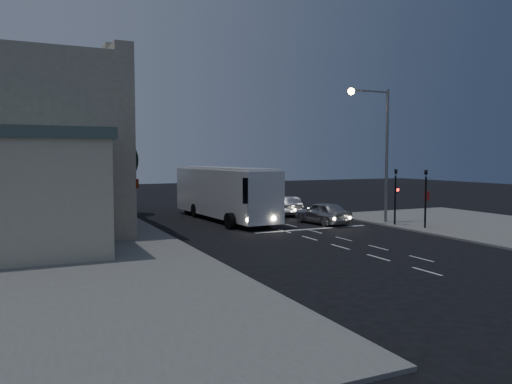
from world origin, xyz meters
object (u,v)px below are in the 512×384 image
car_sedan_a (287,206)px  traffic_signal_side (426,191)px  car_suv (322,213)px  streetlight (379,140)px  tour_bus (224,192)px  car_sedan_b (249,199)px  street_tree (112,158)px  regulatory_sign (426,202)px  traffic_signal_main (396,190)px

car_sedan_a → traffic_signal_side: traffic_signal_side is taller
car_suv → streetlight: (3.43, -1.60, 4.97)m
tour_bus → car_sedan_a: 5.98m
car_sedan_b → traffic_signal_side: size_ratio=1.24×
car_sedan_b → street_tree: 12.69m
regulatory_sign → streetlight: (-1.96, 2.44, 4.14)m
regulatory_sign → car_suv: bearing=143.1°
streetlight → car_sedan_b: bearing=104.1°
tour_bus → car_sedan_b: (5.30, 7.41, -1.33)m
car_suv → car_sedan_a: (0.39, 5.79, -0.04)m
traffic_signal_side → streetlight: bearing=105.7°
traffic_signal_main → car_suv: bearing=140.6°
streetlight → traffic_signal_side: bearing=-74.3°
car_suv → car_sedan_a: car_suv is taller
car_sedan_a → regulatory_sign: (4.99, -9.83, 0.87)m
car_suv → traffic_signal_side: (4.39, -5.00, 1.66)m
car_sedan_b → traffic_signal_side: traffic_signal_side is taller
traffic_signal_side → street_tree: street_tree is taller
traffic_signal_side → street_tree: (-16.51, 16.22, 2.08)m
car_sedan_a → traffic_signal_main: (3.29, -8.82, 1.69)m
car_sedan_b → traffic_signal_side: (4.43, -17.18, 1.68)m
car_suv → traffic_signal_main: traffic_signal_main is taller
tour_bus → car_suv: size_ratio=2.81×
street_tree → car_suv: bearing=-42.8°
car_sedan_a → streetlight: (3.04, -7.39, 5.01)m
car_sedan_b → tour_bus: bearing=68.8°
regulatory_sign → streetlight: streetlight is taller
tour_bus → street_tree: street_tree is taller
tour_bus → street_tree: size_ratio=2.03×
traffic_signal_main → streetlight: (-0.26, 1.42, 3.31)m
street_tree → traffic_signal_main: bearing=-42.0°
regulatory_sign → tour_bus: bearing=140.6°
car_suv → regulatory_sign: size_ratio=2.04×
car_sedan_a → streetlight: streetlight is taller
streetlight → street_tree: size_ratio=1.45×
tour_bus → traffic_signal_main: 11.93m
traffic_signal_main → traffic_signal_side: (0.70, -1.98, 0.00)m
car_sedan_b → traffic_signal_main: (3.73, -15.21, 1.68)m
tour_bus → traffic_signal_side: 13.79m
traffic_signal_main → regulatory_sign: 2.14m
car_sedan_a → street_tree: street_tree is taller
car_sedan_a → streetlight: bearing=127.5°
traffic_signal_main → streetlight: size_ratio=0.46×
tour_bus → car_sedan_a: bearing=6.4°
car_sedan_a → street_tree: (-12.51, 5.43, 3.77)m
car_sedan_a → traffic_signal_main: bearing=125.6°
car_sedan_a → traffic_signal_side: (3.99, -10.79, 1.69)m
car_sedan_b → streetlight: streetlight is taller
car_suv → car_sedan_b: (-0.04, 12.18, -0.03)m
regulatory_sign → traffic_signal_side: bearing=-136.1°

